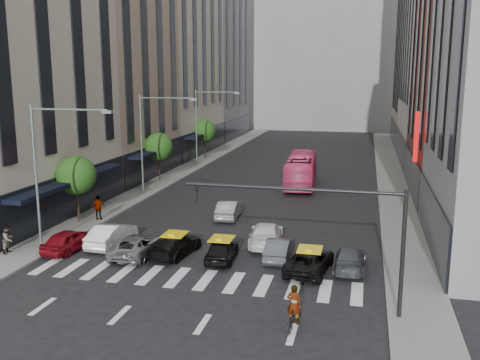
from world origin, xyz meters
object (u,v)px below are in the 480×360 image
Objects in this scene: motorcycle at (294,319)px; car_white_front at (112,235)px; car_red at (69,240)px; taxi_left at (175,245)px; taxi_center at (222,250)px; bus at (301,170)px; pedestrian_far at (99,208)px; streetlamp_mid at (151,131)px; pedestrian_near at (8,239)px; streetlamp_far at (204,117)px; streetlamp_near at (49,158)px.

car_white_front is at bearing -23.11° from motorcycle.
taxi_left is (6.76, 0.77, -0.03)m from car_red.
car_white_front is 0.98× the size of taxi_left.
car_red is 1.04× the size of taxi_center.
taxi_center is 0.35× the size of bus.
car_white_front is 2.43× the size of pedestrian_far.
taxi_center is at bearing -55.06° from streetlamp_mid.
taxi_left is at bearing -8.99° from taxi_center.
pedestrian_far reaches higher than motorcycle.
car_white_front is at bearing -12.01° from taxi_center.
pedestrian_near reaches higher than motorcycle.
streetlamp_mid reaches higher than pedestrian_far.
streetlamp_mid reaches higher than motorcycle.
motorcycle is (16.03, -22.99, -5.44)m from streetlamp_mid.
car_red reaches higher than taxi_left.
streetlamp_far is 42.51m from motorcycle.
streetlamp_near is 5.17× the size of pedestrian_near.
pedestrian_near is at bearing 66.75° from pedestrian_far.
streetlamp_mid is 15.46m from car_white_front.
car_white_front is 2.55× the size of motorcycle.
motorcycle is at bearing 128.41° from pedestrian_far.
car_red is 9.80m from taxi_center.
streetlamp_far is 2.01× the size of car_white_front.
streetlamp_near reaches higher than taxi_center.
pedestrian_near reaches higher than car_red.
taxi_center is (7.66, -1.07, -0.07)m from car_white_front.
pedestrian_near is at bearing -147.90° from streetlamp_near.
car_red is at bearing 10.47° from streetlamp_near.
car_red is at bearing 38.52° from car_white_front.
car_red is at bearing -88.36° from streetlamp_far.
streetlamp_near is 4.89× the size of pedestrian_far.
streetlamp_near is 27.27m from bus.
taxi_center is at bearing -176.94° from taxi_left.
streetlamp_near is 32.00m from streetlamp_far.
taxi_left is 0.41× the size of bus.
pedestrian_near is at bearing 21.32° from taxi_left.
streetlamp_far is at bearing -82.30° from car_white_front.
taxi_center is at bearing -170.44° from car_red.
streetlamp_near reaches higher than motorcycle.
car_white_front is 2.57× the size of pedestrian_near.
taxi_center is 2.23× the size of motorcycle.
motorcycle is 21.62m from pedestrian_far.
car_red is 2.34× the size of pedestrian_near.
streetlamp_near is 1.00× the size of streetlamp_far.
streetlamp_near is at bearing -90.00° from streetlamp_far.
taxi_center is 9.34m from motorcycle.
streetlamp_near is 8.40m from pedestrian_far.
streetlamp_far is 5.13× the size of motorcycle.
taxi_center is at bearing 3.64° from streetlamp_near.
taxi_center is (10.70, 0.68, -5.24)m from streetlamp_near.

